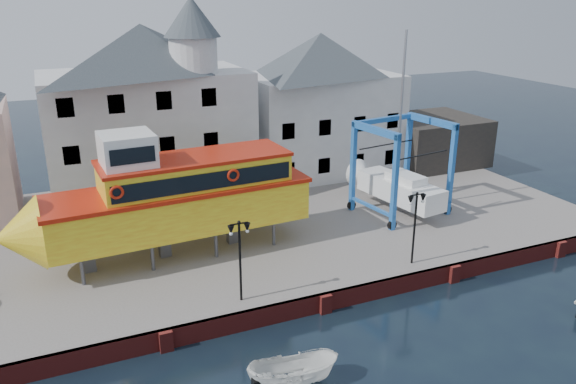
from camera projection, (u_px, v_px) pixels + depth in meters
name	position (u px, v px, depth m)	size (l,w,h in m)	color
ground	(325.00, 312.00, 28.29)	(140.00, 140.00, 0.00)	black
hardstanding	(251.00, 225.00, 37.63)	(44.00, 22.00, 1.00)	slate
quay_wall	(324.00, 302.00, 28.22)	(44.00, 0.47, 1.00)	maroon
building_white_main	(149.00, 109.00, 39.90)	(14.00, 8.30, 14.00)	silver
building_white_right	(320.00, 104.00, 45.85)	(12.00, 8.00, 11.20)	silver
shed_dark	(431.00, 140.00, 49.07)	(8.00, 7.00, 4.00)	black
lamp_post_left	(239.00, 241.00, 26.43)	(1.12, 0.32, 4.20)	black
lamp_post_right	(416.00, 210.00, 30.17)	(1.12, 0.32, 4.20)	black
tour_boat	(162.00, 199.00, 30.94)	(17.05, 4.93, 7.34)	#59595E
travel_lift	(393.00, 181.00, 38.41)	(6.22, 8.18, 12.03)	#1851A9
motorboat_a	(293.00, 384.00, 23.08)	(1.42, 3.78, 1.46)	white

